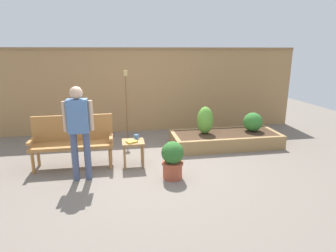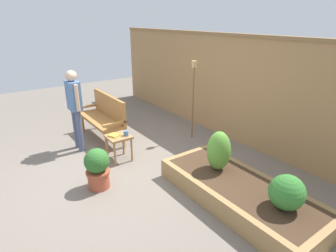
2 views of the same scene
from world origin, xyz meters
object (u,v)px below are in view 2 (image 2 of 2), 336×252
object	(u,v)px
book_on_table	(114,135)
shrub_near_bench	(219,151)
cup_on_table	(126,133)
tiki_torch	(193,86)
side_table	(119,140)
shrub_far_corner	(287,192)
person_by_bench	(75,104)
potted_boxwood	(97,167)
garden_bench	(105,114)

from	to	relation	value
book_on_table	shrub_near_bench	size ratio (longest dim) A/B	0.29
cup_on_table	tiki_torch	distance (m)	1.74
side_table	shrub_far_corner	bearing A→B (deg)	16.99
shrub_far_corner	tiki_torch	distance (m)	3.01
side_table	shrub_near_bench	xyz separation A→B (m)	(1.63, 0.84, 0.21)
shrub_near_bench	person_by_bench	distance (m)	2.84
potted_boxwood	shrub_near_bench	distance (m)	1.83
side_table	shrub_near_bench	bearing A→B (deg)	27.34
cup_on_table	shrub_far_corner	size ratio (longest dim) A/B	0.29
book_on_table	shrub_far_corner	size ratio (longest dim) A/B	0.41
side_table	book_on_table	world-z (taller)	book_on_table
book_on_table	tiki_torch	bearing A→B (deg)	64.09
garden_bench	shrub_far_corner	xyz separation A→B (m)	(3.85, 0.63, -0.03)
shrub_near_bench	shrub_far_corner	bearing A→B (deg)	0.00
book_on_table	potted_boxwood	world-z (taller)	potted_boxwood
garden_bench	potted_boxwood	bearing A→B (deg)	-27.06
cup_on_table	tiki_torch	xyz separation A→B (m)	(-0.11, 1.63, 0.61)
garden_bench	person_by_bench	size ratio (longest dim) A/B	0.92
book_on_table	person_by_bench	size ratio (longest dim) A/B	0.11
side_table	book_on_table	size ratio (longest dim) A/B	2.71
garden_bench	cup_on_table	world-z (taller)	garden_bench
side_table	potted_boxwood	xyz separation A→B (m)	(0.61, -0.65, -0.05)
side_table	cup_on_table	distance (m)	0.19
book_on_table	tiki_torch	xyz separation A→B (m)	(-0.01, 1.82, 0.64)
potted_boxwood	tiki_torch	bearing A→B (deg)	105.22
potted_boxwood	shrub_near_bench	size ratio (longest dim) A/B	1.06
potted_boxwood	person_by_bench	world-z (taller)	person_by_bench
cup_on_table	garden_bench	bearing A→B (deg)	175.36
cup_on_table	shrub_near_bench	xyz separation A→B (m)	(1.56, 0.72, 0.08)
garden_bench	book_on_table	bearing A→B (deg)	-15.07
shrub_near_bench	potted_boxwood	bearing A→B (deg)	-124.25
shrub_near_bench	tiki_torch	size ratio (longest dim) A/B	0.37
tiki_torch	shrub_near_bench	bearing A→B (deg)	-28.41
side_table	shrub_near_bench	distance (m)	1.85
cup_on_table	shrub_near_bench	world-z (taller)	shrub_near_bench
shrub_near_bench	tiki_torch	distance (m)	1.97
cup_on_table	shrub_far_corner	world-z (taller)	shrub_far_corner
person_by_bench	shrub_near_bench	bearing A→B (deg)	27.13
side_table	cup_on_table	xyz separation A→B (m)	(0.07, 0.12, 0.13)
side_table	person_by_bench	distance (m)	1.12
side_table	book_on_table	distance (m)	0.12
garden_bench	side_table	xyz separation A→B (m)	(1.08, -0.21, -0.15)
tiki_torch	cup_on_table	bearing A→B (deg)	-86.17
garden_bench	side_table	bearing A→B (deg)	-11.17
person_by_bench	cup_on_table	bearing A→B (deg)	30.74
side_table	potted_boxwood	world-z (taller)	potted_boxwood
garden_bench	shrub_far_corner	world-z (taller)	garden_bench
tiki_torch	person_by_bench	distance (m)	2.35
shrub_near_bench	tiki_torch	bearing A→B (deg)	151.59
cup_on_table	potted_boxwood	world-z (taller)	potted_boxwood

